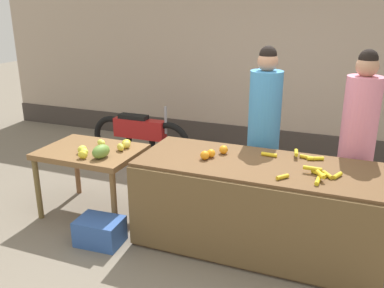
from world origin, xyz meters
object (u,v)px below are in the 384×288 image
vendor_woman_pink_shirt (357,143)px  vendor_woman_blue_shirt (264,133)px  parked_motorcycle (140,135)px  produce_sack (179,183)px  produce_crate (100,231)px

vendor_woman_pink_shirt → vendor_woman_blue_shirt: bearing=179.6°
vendor_woman_blue_shirt → vendor_woman_pink_shirt: bearing=-0.4°
vendor_woman_blue_shirt → vendor_woman_pink_shirt: (0.94, -0.01, 0.00)m
parked_motorcycle → produce_sack: 1.50m
produce_crate → produce_sack: 1.21m
vendor_woman_blue_shirt → produce_sack: size_ratio=4.04×
vendor_woman_blue_shirt → vendor_woman_pink_shirt: 0.94m
vendor_woman_blue_shirt → produce_crate: (-1.31, -1.23, -0.81)m
produce_sack → vendor_woman_blue_shirt: bearing=4.8°
vendor_woman_pink_shirt → produce_crate: bearing=-151.5°
parked_motorcycle → produce_sack: (1.08, -1.02, -0.17)m
parked_motorcycle → produce_crate: bearing=-71.7°
vendor_woman_blue_shirt → vendor_woman_pink_shirt: vendor_woman_pink_shirt is taller
vendor_woman_pink_shirt → produce_sack: vendor_woman_pink_shirt is taller
parked_motorcycle → produce_sack: bearing=-43.6°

